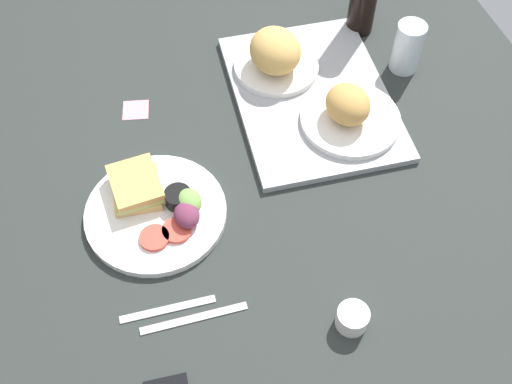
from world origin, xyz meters
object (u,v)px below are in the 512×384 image
(serving_tray, at_px, (312,96))
(bread_plate_far, at_px, (349,112))
(plate_with_salad, at_px, (157,207))
(fork, at_px, (168,309))
(knife, at_px, (194,318))
(drinking_glass, at_px, (408,47))
(sticky_note, at_px, (136,110))
(bread_plate_near, at_px, (276,55))
(espresso_cup, at_px, (352,318))

(serving_tray, bearing_deg, bread_plate_far, 25.18)
(plate_with_salad, distance_m, fork, 0.21)
(fork, distance_m, knife, 0.05)
(drinking_glass, xyz_separation_m, sticky_note, (-0.05, -0.62, -0.06))
(plate_with_salad, distance_m, sticky_note, 0.28)
(bread_plate_near, distance_m, drinking_glass, 0.30)
(serving_tray, xyz_separation_m, plate_with_salad, (0.20, -0.39, 0.01))
(bread_plate_near, relative_size, bread_plate_far, 0.91)
(serving_tray, height_order, espresso_cup, espresso_cup)
(espresso_cup, xyz_separation_m, knife, (-0.09, -0.26, -0.02))
(serving_tray, distance_m, drinking_glass, 0.25)
(bread_plate_far, height_order, fork, bread_plate_far)
(serving_tray, relative_size, espresso_cup, 8.04)
(fork, xyz_separation_m, sticky_note, (-0.48, 0.03, -0.00))
(serving_tray, distance_m, fork, 0.58)
(drinking_glass, distance_m, knife, 0.77)
(serving_tray, bearing_deg, knife, -40.57)
(bread_plate_near, relative_size, sticky_note, 3.44)
(drinking_glass, distance_m, fork, 0.79)
(sticky_note, bearing_deg, bread_plate_far, 67.43)
(fork, height_order, sticky_note, fork)
(bread_plate_near, bearing_deg, bread_plate_far, 27.32)
(bread_plate_near, relative_size, plate_with_salad, 0.71)
(sticky_note, bearing_deg, plate_with_salad, -1.54)
(plate_with_salad, relative_size, fork, 1.61)
(serving_tray, relative_size, knife, 2.37)
(bread_plate_far, distance_m, fork, 0.55)
(bread_plate_near, distance_m, plate_with_salad, 0.45)
(serving_tray, distance_m, sticky_note, 0.39)
(plate_with_salad, distance_m, drinking_glass, 0.67)
(drinking_glass, bearing_deg, bread_plate_near, -101.90)
(espresso_cup, distance_m, fork, 0.32)
(drinking_glass, distance_m, espresso_cup, 0.66)
(bread_plate_near, height_order, plate_with_salad, bread_plate_near)
(plate_with_salad, height_order, fork, plate_with_salad)
(espresso_cup, height_order, sticky_note, espresso_cup)
(drinking_glass, height_order, fork, drinking_glass)
(drinking_glass, xyz_separation_m, knife, (0.47, -0.61, -0.06))
(serving_tray, relative_size, fork, 2.65)
(espresso_cup, xyz_separation_m, fork, (-0.12, -0.30, -0.02))
(fork, bearing_deg, knife, -34.35)
(plate_with_salad, height_order, sticky_note, plate_with_salad)
(bread_plate_near, relative_size, knife, 1.01)
(bread_plate_near, relative_size, espresso_cup, 3.44)
(plate_with_salad, xyz_separation_m, sticky_note, (-0.28, 0.01, -0.02))
(fork, bearing_deg, sticky_note, 88.79)
(fork, bearing_deg, bread_plate_near, 56.97)
(fork, bearing_deg, drinking_glass, 36.62)
(serving_tray, height_order, bread_plate_near, bread_plate_near)
(espresso_cup, bearing_deg, plate_with_salad, -139.67)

